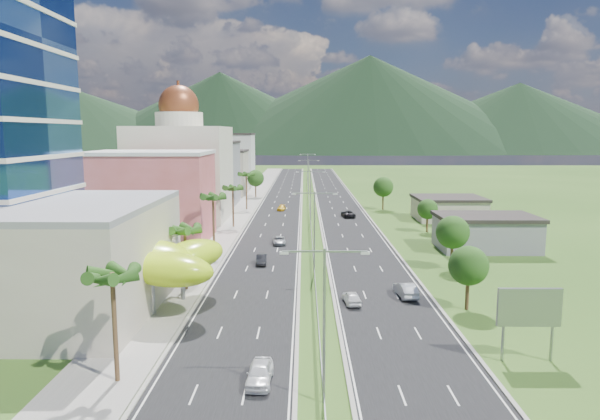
{
  "coord_description": "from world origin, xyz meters",
  "views": [
    {
      "loc": [
        -1.39,
        -60.06,
        18.68
      ],
      "look_at": [
        -1.99,
        20.69,
        7.0
      ],
      "focal_mm": 32.0,
      "sensor_mm": 36.0,
      "label": 1
    }
  ],
  "objects": [
    {
      "name": "midrise_grey",
      "position": [
        -27.0,
        80.0,
        8.0
      ],
      "size": [
        16.0,
        15.0,
        16.0
      ],
      "primitive_type": "cube",
      "color": "gray",
      "rests_on": "ground"
    },
    {
      "name": "billboard",
      "position": [
        17.0,
        -18.0,
        4.42
      ],
      "size": [
        5.2,
        0.35,
        6.2
      ],
      "color": "gray",
      "rests_on": "ground"
    },
    {
      "name": "streetlight_median_d",
      "position": [
        0.0,
        95.0,
        6.75
      ],
      "size": [
        6.04,
        0.25,
        11.0
      ],
      "color": "gray",
      "rests_on": "ground"
    },
    {
      "name": "shed_far",
      "position": [
        30.0,
        55.0,
        2.2
      ],
      "size": [
        14.0,
        12.0,
        4.4
      ],
      "primitive_type": "cube",
      "color": "#B2A493",
      "rests_on": "ground"
    },
    {
      "name": "midrise_white",
      "position": [
        -27.0,
        125.0,
        9.0
      ],
      "size": [
        16.0,
        15.0,
        18.0
      ],
      "primitive_type": "cube",
      "color": "silver",
      "rests_on": "ground"
    },
    {
      "name": "motorcycle",
      "position": [
        -12.3,
        -12.36,
        0.58
      ],
      "size": [
        0.63,
        1.73,
        1.09
      ],
      "primitive_type": "imported",
      "rotation": [
        0.0,
        0.0,
        0.07
      ],
      "color": "black",
      "rests_on": "road_left"
    },
    {
      "name": "car_white_near_right",
      "position": [
        3.88,
        -3.24,
        0.74
      ],
      "size": [
        2.05,
        4.23,
        1.39
      ],
      "primitive_type": "imported",
      "rotation": [
        0.0,
        0.0,
        3.24
      ],
      "color": "silver",
      "rests_on": "road_right"
    },
    {
      "name": "ground",
      "position": [
        0.0,
        0.0,
        0.0
      ],
      "size": [
        500.0,
        500.0,
        0.0
      ],
      "primitive_type": "plane",
      "color": "#2D5119",
      "rests_on": "ground"
    },
    {
      "name": "streetlight_median_c",
      "position": [
        0.0,
        50.0,
        6.75
      ],
      "size": [
        6.04,
        0.25,
        11.0
      ],
      "color": "gray",
      "rests_on": "ground"
    },
    {
      "name": "palm_tree_a",
      "position": [
        -15.5,
        -22.0,
        8.02
      ],
      "size": [
        3.6,
        3.6,
        9.1
      ],
      "color": "#47301C",
      "rests_on": "ground"
    },
    {
      "name": "leafy_tree_lfar",
      "position": [
        -15.5,
        95.0,
        5.58
      ],
      "size": [
        4.9,
        4.9,
        8.05
      ],
      "color": "#47301C",
      "rests_on": "ground"
    },
    {
      "name": "car_white_near_left",
      "position": [
        -4.7,
        -22.16,
        0.82
      ],
      "size": [
        1.99,
        4.64,
        1.56
      ],
      "primitive_type": "imported",
      "rotation": [
        0.0,
        0.0,
        -0.03
      ],
      "color": "white",
      "rests_on": "road_left"
    },
    {
      "name": "median_guardrail",
      "position": [
        0.0,
        71.99,
        0.62
      ],
      "size": [
        0.1,
        216.06,
        0.76
      ],
      "color": "gray",
      "rests_on": "ground"
    },
    {
      "name": "road_right",
      "position": [
        7.5,
        90.0,
        0.02
      ],
      "size": [
        11.0,
        260.0,
        0.04
      ],
      "primitive_type": "cube",
      "color": "black",
      "rests_on": "ground"
    },
    {
      "name": "palm_tree_c",
      "position": [
        -15.5,
        22.0,
        8.5
      ],
      "size": [
        3.6,
        3.6,
        9.6
      ],
      "color": "#47301C",
      "rests_on": "ground"
    },
    {
      "name": "shed_near",
      "position": [
        28.0,
        25.0,
        2.5
      ],
      "size": [
        15.0,
        10.0,
        5.0
      ],
      "primitive_type": "cube",
      "color": "gray",
      "rests_on": "ground"
    },
    {
      "name": "mountain_ridge",
      "position": [
        60.0,
        450.0,
        0.0
      ],
      "size": [
        860.0,
        140.0,
        90.0
      ],
      "primitive_type": null,
      "color": "black",
      "rests_on": "ground"
    },
    {
      "name": "leafy_tree_rc",
      "position": [
        22.0,
        40.0,
        4.37
      ],
      "size": [
        3.85,
        3.85,
        6.33
      ],
      "color": "#47301C",
      "rests_on": "ground"
    },
    {
      "name": "car_dark_left",
      "position": [
        -7.47,
        14.52,
        0.72
      ],
      "size": [
        1.66,
        4.19,
        1.36
      ],
      "primitive_type": "imported",
      "rotation": [
        0.0,
        0.0,
        0.06
      ],
      "color": "black",
      "rests_on": "road_left"
    },
    {
      "name": "car_dark_far_right",
      "position": [
        8.47,
        57.89,
        0.79
      ],
      "size": [
        3.16,
        5.65,
        1.49
      ],
      "primitive_type": "imported",
      "rotation": [
        0.0,
        0.0,
        3.27
      ],
      "color": "black",
      "rests_on": "road_right"
    },
    {
      "name": "lime_canopy",
      "position": [
        -20.0,
        -4.0,
        4.99
      ],
      "size": [
        18.0,
        15.0,
        7.4
      ],
      "color": "#B5E316",
      "rests_on": "ground"
    },
    {
      "name": "streetlight_median_e",
      "position": [
        0.0,
        140.0,
        6.75
      ],
      "size": [
        6.04,
        0.25,
        11.0
      ],
      "color": "gray",
      "rests_on": "ground"
    },
    {
      "name": "car_silver_mid_left",
      "position": [
        -5.59,
        28.46,
        0.68
      ],
      "size": [
        2.47,
        4.74,
        1.27
      ],
      "primitive_type": "imported",
      "rotation": [
        0.0,
        0.0,
        0.08
      ],
      "color": "#95989C",
      "rests_on": "road_left"
    },
    {
      "name": "streetlight_median_a",
      "position": [
        0.0,
        -25.0,
        6.75
      ],
      "size": [
        6.04,
        0.25,
        11.0
      ],
      "color": "gray",
      "rests_on": "ground"
    },
    {
      "name": "palm_tree_d",
      "position": [
        -15.5,
        45.0,
        7.54
      ],
      "size": [
        3.6,
        3.6,
        8.6
      ],
      "color": "#47301C",
      "rests_on": "ground"
    },
    {
      "name": "car_yellow_far_left",
      "position": [
        -6.85,
        68.11,
        0.65
      ],
      "size": [
        2.15,
        4.37,
        1.22
      ],
      "primitive_type": "imported",
      "rotation": [
        0.0,
        0.0,
        -0.11
      ],
      "color": "#BF9216",
      "rests_on": "road_left"
    },
    {
      "name": "car_silver_right",
      "position": [
        10.31,
        -0.65,
        0.85
      ],
      "size": [
        2.24,
        5.1,
        1.63
      ],
      "primitive_type": "imported",
      "rotation": [
        0.0,
        0.0,
        3.25
      ],
      "color": "#A8AAB0",
      "rests_on": "road_right"
    },
    {
      "name": "palm_tree_e",
      "position": [
        -15.5,
        70.0,
        8.31
      ],
      "size": [
        3.6,
        3.6,
        9.4
      ],
      "color": "#47301C",
      "rests_on": "ground"
    },
    {
      "name": "leafy_tree_rb",
      "position": [
        19.0,
        12.0,
        5.18
      ],
      "size": [
        4.55,
        4.55,
        7.47
      ],
      "color": "#47301C",
      "rests_on": "ground"
    },
    {
      "name": "midrise_beige",
      "position": [
        -27.0,
        102.0,
        6.5
      ],
      "size": [
        16.0,
        15.0,
        13.0
      ],
      "primitive_type": "cube",
      "color": "#B2A493",
      "rests_on": "ground"
    },
    {
      "name": "sidewalk_left",
      "position": [
        -17.0,
        90.0,
        0.06
      ],
      "size": [
        7.0,
        260.0,
        0.12
      ],
      "primitive_type": "cube",
      "color": "gray",
      "rests_on": "ground"
    },
    {
      "name": "mall_podium",
      "position": [
        -32.0,
        -6.0,
        5.5
      ],
      "size": [
        30.0,
        24.0,
        11.0
      ],
      "primitive_type": "cube",
      "color": "#B2A493",
      "rests_on": "ground"
    },
    {
      "name": "palm_tree_b",
      "position": [
        -15.5,
        2.0,
        7.06
      ],
      "size": [
        3.6,
        3.6,
        8.1
      ],
      "color": "#47301C",
      "rests_on": "ground"
    },
    {
      "name": "domed_building",
      "position": [
        -28.0,
        55.0,
        11.35
      ],
      "size": [
        20.0,
        20.0,
        28.7
      ],
      "color": "beige",
      "rests_on": "ground"
    },
    {
      "name": "pink_shophouse",
      "position": [
        -28.0,
        32.0,
        7.5
      ],
      "size": [
        20.0,
        15.0,
        15.0
      ],
      "primitive_type": "cube",
      "color": "#C2554F",
      "rests_on": "ground"
    },
    {
      "name": "leafy_tree_rd",
      "position": [
        18.0,
        70.0,
        5.58
      ],
      "size": [
        4.9,
        4.9,
        8.05
      ],
      "color": "#47301C",
      "rests_on": "ground"
    },
    {
      "name": "streetlight_median_b",
      "position": [
        0.0,
        10.0,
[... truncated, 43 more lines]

